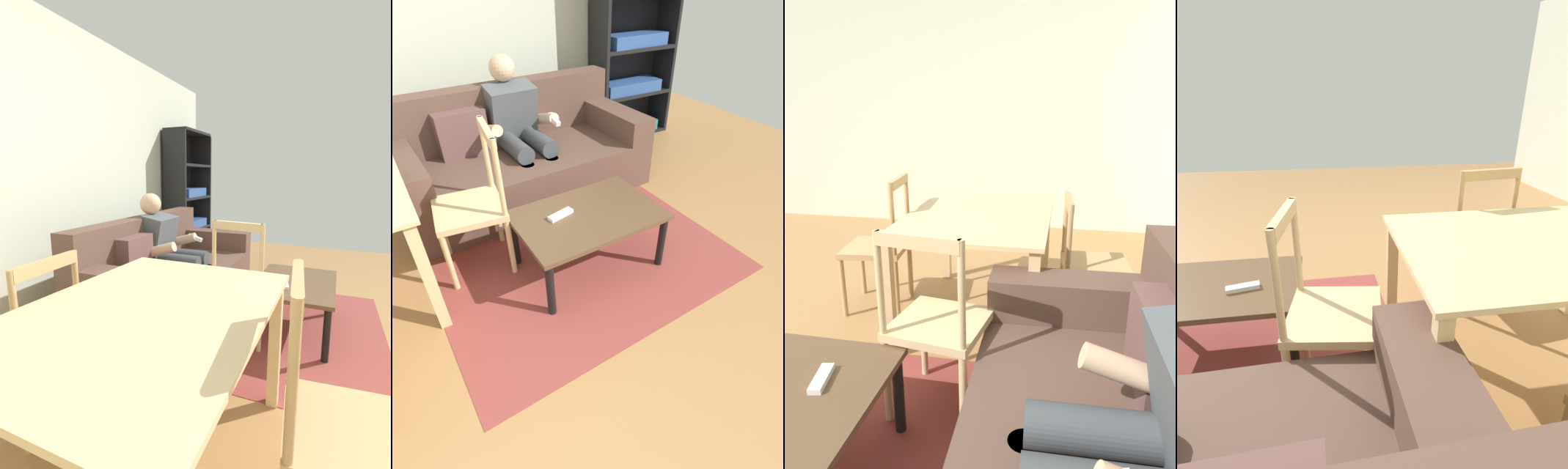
% 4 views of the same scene
% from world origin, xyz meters
% --- Properties ---
extents(wall_side, '(0.12, 5.78, 2.60)m').
position_xyz_m(wall_side, '(-3.19, 0.00, 1.30)').
color(wall_side, beige).
rests_on(wall_side, ground_plane).
extents(person_lounging, '(0.60, 0.87, 1.11)m').
position_xyz_m(person_lounging, '(0.86, 2.06, 0.57)').
color(person_lounging, '#4C5156').
rests_on(person_lounging, ground_plane).
extents(tv_remote, '(0.18, 0.09, 0.02)m').
position_xyz_m(tv_remote, '(0.63, 0.91, 0.43)').
color(tv_remote, white).
rests_on(tv_remote, coffee_table).
extents(dining_table, '(1.32, 0.93, 0.75)m').
position_xyz_m(dining_table, '(-0.80, 1.24, 0.64)').
color(dining_table, '#D1B27F').
rests_on(dining_table, ground_plane).
extents(dining_chair_near_wall, '(0.45, 0.45, 0.88)m').
position_xyz_m(dining_chair_near_wall, '(-0.80, 1.98, 0.44)').
color(dining_chair_near_wall, tan).
rests_on(dining_chair_near_wall, ground_plane).
extents(dining_chair_facing_couch, '(0.47, 0.47, 0.95)m').
position_xyz_m(dining_chair_facing_couch, '(0.19, 1.24, 0.46)').
color(dining_chair_facing_couch, '#D1B27F').
rests_on(dining_chair_facing_couch, ground_plane).
extents(dining_chair_by_doorway, '(0.46, 0.46, 0.96)m').
position_xyz_m(dining_chair_by_doorway, '(-0.81, 0.51, 0.46)').
color(dining_chair_by_doorway, tan).
rests_on(dining_chair_by_doorway, ground_plane).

